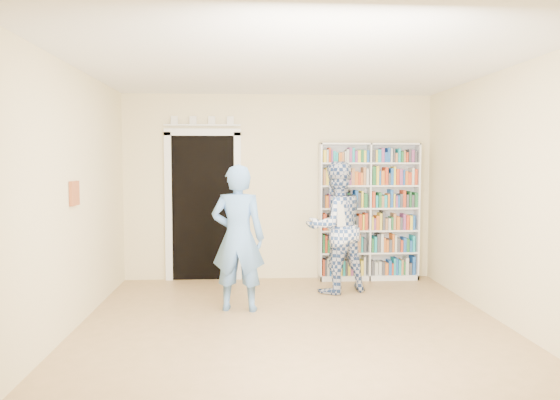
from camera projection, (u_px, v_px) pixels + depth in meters
name	position (u px, v px, depth m)	size (l,w,h in m)	color
floor	(293.00, 329.00, 5.60)	(5.00, 5.00, 0.00)	#99784A
ceiling	(294.00, 63.00, 5.42)	(5.00, 5.00, 0.00)	white
wall_back	(279.00, 187.00, 8.00)	(4.50, 4.50, 0.00)	beige
wall_left	(66.00, 200.00, 5.37)	(5.00, 5.00, 0.00)	beige
wall_right	(510.00, 198.00, 5.65)	(5.00, 5.00, 0.00)	beige
bookshelf	(369.00, 211.00, 7.95)	(1.45, 0.27, 1.99)	white
doorway	(203.00, 199.00, 7.92)	(1.10, 0.08, 2.43)	black
wall_art	(74.00, 193.00, 5.56)	(0.03, 0.25, 0.25)	brown
man_blue	(238.00, 238.00, 6.28)	(0.62, 0.41, 1.69)	#5786C2
man_plaid	(336.00, 227.00, 7.17)	(0.84, 0.65, 1.73)	navy
paper_sheet	(344.00, 214.00, 6.91)	(0.22, 0.01, 0.31)	white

